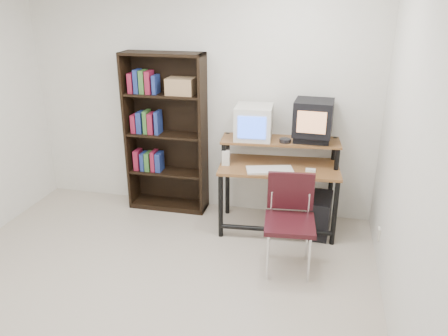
% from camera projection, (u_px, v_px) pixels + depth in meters
% --- Properties ---
extents(floor, '(4.00, 4.00, 0.01)m').
position_uv_depth(floor, '(135.00, 308.00, 3.60)').
color(floor, beige).
rests_on(floor, ground).
extents(back_wall, '(4.00, 0.01, 2.60)m').
position_uv_depth(back_wall, '(199.00, 100.00, 4.94)').
color(back_wall, silver).
rests_on(back_wall, floor).
extents(right_wall, '(0.01, 4.00, 2.60)m').
position_uv_depth(right_wall, '(420.00, 185.00, 2.71)').
color(right_wall, silver).
rests_on(right_wall, floor).
extents(computer_desk, '(1.29, 0.73, 0.98)m').
position_uv_depth(computer_desk, '(279.00, 169.00, 4.61)').
color(computer_desk, brown).
rests_on(computer_desk, floor).
extents(crt_monitor, '(0.40, 0.41, 0.36)m').
position_uv_depth(crt_monitor, '(254.00, 123.00, 4.59)').
color(crt_monitor, beige).
rests_on(crt_monitor, computer_desk).
extents(vcr, '(0.36, 0.26, 0.08)m').
position_uv_depth(vcr, '(311.00, 139.00, 4.54)').
color(vcr, black).
rests_on(vcr, computer_desk).
extents(crt_tv, '(0.40, 0.40, 0.36)m').
position_uv_depth(crt_tv, '(313.00, 118.00, 4.47)').
color(crt_tv, black).
rests_on(crt_tv, vcr).
extents(cd_spindle, '(0.12, 0.12, 0.05)m').
position_uv_depth(cd_spindle, '(285.00, 141.00, 4.51)').
color(cd_spindle, '#26262B').
rests_on(cd_spindle, computer_desk).
extents(keyboard, '(0.51, 0.33, 0.03)m').
position_uv_depth(keyboard, '(270.00, 171.00, 4.44)').
color(keyboard, beige).
rests_on(keyboard, computer_desk).
extents(mousepad, '(0.25, 0.22, 0.01)m').
position_uv_depth(mousepad, '(309.00, 172.00, 4.44)').
color(mousepad, black).
rests_on(mousepad, computer_desk).
extents(mouse, '(0.10, 0.06, 0.03)m').
position_uv_depth(mouse, '(311.00, 171.00, 4.43)').
color(mouse, white).
rests_on(mouse, mousepad).
extents(desk_speaker, '(0.09, 0.08, 0.17)m').
position_uv_depth(desk_speaker, '(226.00, 158.00, 4.58)').
color(desk_speaker, beige).
rests_on(desk_speaker, computer_desk).
extents(pc_tower, '(0.24, 0.46, 0.42)m').
position_uv_depth(pc_tower, '(320.00, 215.00, 4.67)').
color(pc_tower, black).
rests_on(pc_tower, floor).
extents(school_chair, '(0.49, 0.49, 0.90)m').
position_uv_depth(school_chair, '(290.00, 213.00, 3.97)').
color(school_chair, black).
rests_on(school_chair, floor).
extents(bookshelf, '(0.92, 0.31, 1.83)m').
position_uv_depth(bookshelf, '(166.00, 132.00, 5.01)').
color(bookshelf, black).
rests_on(bookshelf, floor).
extents(wall_outlet, '(0.02, 0.08, 0.12)m').
position_uv_depth(wall_outlet, '(379.00, 234.00, 4.12)').
color(wall_outlet, beige).
rests_on(wall_outlet, right_wall).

